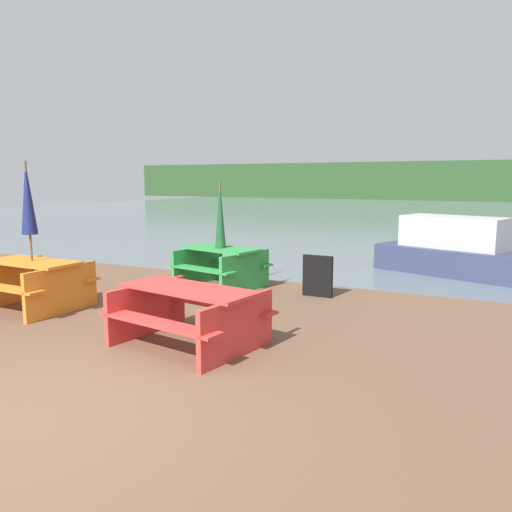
{
  "coord_description": "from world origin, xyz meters",
  "views": [
    {
      "loc": [
        3.69,
        -2.84,
        2.09
      ],
      "look_at": [
        0.05,
        4.41,
        0.85
      ],
      "focal_mm": 35.0,
      "sensor_mm": 36.0,
      "label": 1
    }
  ],
  "objects_px": {
    "picnic_table_orange": "(33,280)",
    "signboard": "(318,276)",
    "picnic_table_green": "(221,264)",
    "umbrella_navy": "(28,200)",
    "umbrella_darkgreen": "(220,215)",
    "boat": "(482,256)",
    "picnic_table_red": "(189,310)"
  },
  "relations": [
    {
      "from": "picnic_table_green",
      "to": "boat",
      "type": "xyz_separation_m",
      "value": [
        4.51,
        3.44,
        -0.0
      ]
    },
    {
      "from": "picnic_table_red",
      "to": "picnic_table_green",
      "type": "xyz_separation_m",
      "value": [
        -1.39,
        3.13,
        0.01
      ]
    },
    {
      "from": "picnic_table_red",
      "to": "picnic_table_orange",
      "type": "relative_size",
      "value": 1.24
    },
    {
      "from": "picnic_table_orange",
      "to": "boat",
      "type": "bearing_deg",
      "value": 44.05
    },
    {
      "from": "picnic_table_green",
      "to": "umbrella_navy",
      "type": "xyz_separation_m",
      "value": [
        -1.91,
        -2.76,
        1.31
      ]
    },
    {
      "from": "picnic_table_orange",
      "to": "boat",
      "type": "xyz_separation_m",
      "value": [
        6.41,
        6.2,
        -0.01
      ]
    },
    {
      "from": "boat",
      "to": "picnic_table_green",
      "type": "bearing_deg",
      "value": -123.5
    },
    {
      "from": "picnic_table_orange",
      "to": "umbrella_darkgreen",
      "type": "distance_m",
      "value": 3.49
    },
    {
      "from": "picnic_table_orange",
      "to": "picnic_table_red",
      "type": "bearing_deg",
      "value": -6.29
    },
    {
      "from": "picnic_table_red",
      "to": "umbrella_darkgreen",
      "type": "relative_size",
      "value": 0.97
    },
    {
      "from": "signboard",
      "to": "umbrella_navy",
      "type": "bearing_deg",
      "value": -143.09
    },
    {
      "from": "umbrella_darkgreen",
      "to": "boat",
      "type": "bearing_deg",
      "value": 37.36
    },
    {
      "from": "picnic_table_red",
      "to": "signboard",
      "type": "bearing_deg",
      "value": 80.25
    },
    {
      "from": "umbrella_navy",
      "to": "boat",
      "type": "bearing_deg",
      "value": 44.05
    },
    {
      "from": "picnic_table_orange",
      "to": "signboard",
      "type": "distance_m",
      "value": 4.82
    },
    {
      "from": "umbrella_navy",
      "to": "picnic_table_green",
      "type": "bearing_deg",
      "value": 55.4
    },
    {
      "from": "umbrella_darkgreen",
      "to": "signboard",
      "type": "distance_m",
      "value": 2.21
    },
    {
      "from": "boat",
      "to": "picnic_table_red",
      "type": "bearing_deg",
      "value": -96.26
    },
    {
      "from": "picnic_table_green",
      "to": "umbrella_navy",
      "type": "bearing_deg",
      "value": -124.6
    },
    {
      "from": "picnic_table_red",
      "to": "boat",
      "type": "relative_size",
      "value": 0.39
    },
    {
      "from": "picnic_table_orange",
      "to": "umbrella_navy",
      "type": "bearing_deg",
      "value": -26.57
    },
    {
      "from": "picnic_table_green",
      "to": "boat",
      "type": "distance_m",
      "value": 5.67
    },
    {
      "from": "picnic_table_red",
      "to": "picnic_table_orange",
      "type": "height_order",
      "value": "picnic_table_orange"
    },
    {
      "from": "picnic_table_red",
      "to": "boat",
      "type": "distance_m",
      "value": 7.27
    },
    {
      "from": "picnic_table_red",
      "to": "umbrella_navy",
      "type": "relative_size",
      "value": 0.85
    },
    {
      "from": "boat",
      "to": "signboard",
      "type": "relative_size",
      "value": 6.87
    },
    {
      "from": "umbrella_darkgreen",
      "to": "umbrella_navy",
      "type": "bearing_deg",
      "value": -124.6
    },
    {
      "from": "boat",
      "to": "picnic_table_orange",
      "type": "bearing_deg",
      "value": -116.8
    },
    {
      "from": "picnic_table_orange",
      "to": "picnic_table_green",
      "type": "bearing_deg",
      "value": 55.4
    },
    {
      "from": "signboard",
      "to": "picnic_table_orange",
      "type": "bearing_deg",
      "value": -143.09
    },
    {
      "from": "picnic_table_orange",
      "to": "signboard",
      "type": "relative_size",
      "value": 2.16
    },
    {
      "from": "umbrella_darkgreen",
      "to": "umbrella_navy",
      "type": "height_order",
      "value": "umbrella_navy"
    }
  ]
}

